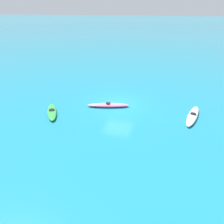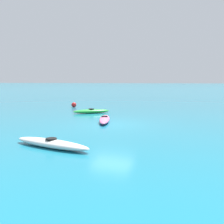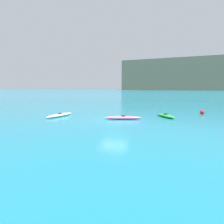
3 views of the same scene
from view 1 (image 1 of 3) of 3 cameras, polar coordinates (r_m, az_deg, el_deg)
The scene contains 4 objects.
ground_plane at distance 16.90m, azimuth 1.93°, elevation 2.28°, with size 600.00×600.00×0.00m, color #19728C.
kayak_white at distance 16.02m, azimuth 22.98°, elevation -1.03°, with size 1.38×3.66×0.37m.
kayak_green at distance 16.06m, azimuth -17.52°, elevation 0.06°, with size 2.27×2.79×0.37m.
kayak_pink at distance 16.39m, azimuth -1.15°, elevation 2.05°, with size 3.58×1.70×0.37m.
Camera 1 is at (-4.33, 14.57, 7.39)m, focal length 30.58 mm.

